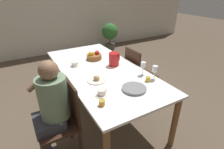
{
  "coord_description": "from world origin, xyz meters",
  "views": [
    {
      "loc": [
        -0.96,
        -2.01,
        1.78
      ],
      "look_at": [
        0.0,
        -0.32,
        0.79
      ],
      "focal_mm": 28.0,
      "sensor_mm": 36.0,
      "label": 1
    }
  ],
  "objects": [
    {
      "name": "wine_glass_water",
      "position": [
        0.44,
        -0.61,
        0.88
      ],
      "size": [
        0.06,
        0.06,
        0.18
      ],
      "color": "white",
      "rests_on": "dining_table"
    },
    {
      "name": "jam_jar_red",
      "position": [
        -0.36,
        -0.76,
        0.78
      ],
      "size": [
        0.06,
        0.06,
        0.06
      ],
      "color": "#C67A1E",
      "rests_on": "dining_table"
    },
    {
      "name": "jam_jar_amber",
      "position": [
        0.34,
        -0.61,
        0.78
      ],
      "size": [
        0.06,
        0.06,
        0.06
      ],
      "color": "gold",
      "rests_on": "dining_table"
    },
    {
      "name": "teacup_across",
      "position": [
        -0.29,
        0.26,
        0.77
      ],
      "size": [
        0.15,
        0.15,
        0.06
      ],
      "color": "silver",
      "rests_on": "dining_table"
    },
    {
      "name": "wine_glass_juice",
      "position": [
        0.39,
        -0.44,
        0.87
      ],
      "size": [
        0.06,
        0.06,
        0.18
      ],
      "color": "white",
      "rests_on": "dining_table"
    },
    {
      "name": "teacup_near_person",
      "position": [
        -0.28,
        -0.6,
        0.77
      ],
      "size": [
        0.15,
        0.15,
        0.06
      ],
      "color": "silver",
      "rests_on": "dining_table"
    },
    {
      "name": "wall_back",
      "position": [
        0.0,
        3.13,
        1.3
      ],
      "size": [
        10.0,
        0.06,
        2.6
      ],
      "color": "beige",
      "rests_on": "ground_plane"
    },
    {
      "name": "red_pitcher",
      "position": [
        0.22,
        0.01,
        0.84
      ],
      "size": [
        0.17,
        0.15,
        0.19
      ],
      "color": "red",
      "rests_on": "dining_table"
    },
    {
      "name": "dining_table",
      "position": [
        0.0,
        0.0,
        0.66
      ],
      "size": [
        1.02,
        2.15,
        0.74
      ],
      "color": "white",
      "rests_on": "ground_plane"
    },
    {
      "name": "chair_opposite",
      "position": [
        0.7,
        0.04,
        0.48
      ],
      "size": [
        0.42,
        0.42,
        0.91
      ],
      "rotation": [
        0.0,
        0.0,
        -1.57
      ],
      "color": "#331E14",
      "rests_on": "ground_plane"
    },
    {
      "name": "serving_tray",
      "position": [
        0.08,
        -0.69,
        0.76
      ],
      "size": [
        0.27,
        0.27,
        0.03
      ],
      "color": "gray",
      "rests_on": "dining_table"
    },
    {
      "name": "person_seated",
      "position": [
        -0.79,
        -0.43,
        0.69
      ],
      "size": [
        0.39,
        0.41,
        1.17
      ],
      "rotation": [
        0.0,
        0.0,
        1.57
      ],
      "color": "#33333D",
      "rests_on": "ground_plane"
    },
    {
      "name": "chair_person_side",
      "position": [
        -0.7,
        -0.47,
        0.48
      ],
      "size": [
        0.42,
        0.42,
        0.91
      ],
      "rotation": [
        0.0,
        0.0,
        1.57
      ],
      "color": "#331E14",
      "rests_on": "ground_plane"
    },
    {
      "name": "potted_plant",
      "position": [
        1.59,
        2.59,
        0.5
      ],
      "size": [
        0.48,
        0.48,
        0.8
      ],
      "color": "#4C4742",
      "rests_on": "ground_plane"
    },
    {
      "name": "bread_plate",
      "position": [
        -0.2,
        -0.29,
        0.76
      ],
      "size": [
        0.23,
        0.23,
        0.07
      ],
      "color": "silver",
      "rests_on": "dining_table"
    },
    {
      "name": "fruit_bowl",
      "position": [
        0.07,
        0.37,
        0.79
      ],
      "size": [
        0.23,
        0.23,
        0.13
      ],
      "color": "brown",
      "rests_on": "dining_table"
    },
    {
      "name": "ground_plane",
      "position": [
        0.0,
        0.0,
        0.0
      ],
      "size": [
        20.0,
        20.0,
        0.0
      ],
      "primitive_type": "plane",
      "color": "brown"
    }
  ]
}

